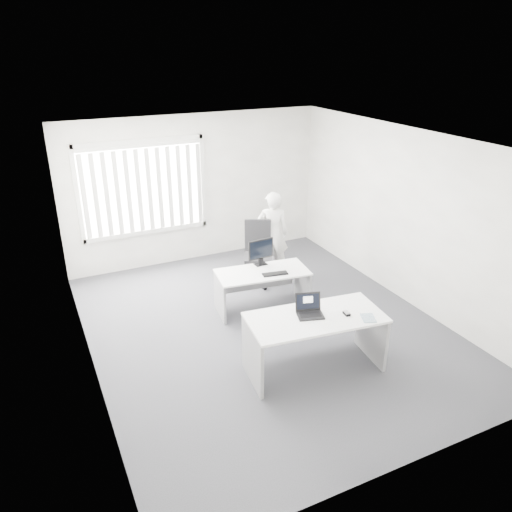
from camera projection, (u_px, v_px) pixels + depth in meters
name	position (u px, v px, depth m)	size (l,w,h in m)	color
ground	(266.00, 328.00, 7.55)	(6.00, 6.00, 0.00)	#4C4C53
wall_back	(196.00, 189.00, 9.48)	(5.00, 0.02, 2.80)	white
wall_front	(415.00, 353.00, 4.51)	(5.00, 0.02, 2.80)	white
wall_left	(81.00, 275.00, 6.01)	(0.02, 6.00, 2.80)	white
wall_right	(406.00, 217.00, 7.99)	(0.02, 6.00, 2.80)	white
ceiling	(267.00, 141.00, 6.44)	(5.00, 6.00, 0.02)	white
window	(143.00, 188.00, 8.99)	(2.32, 0.06, 1.76)	silver
blinds	(144.00, 191.00, 8.95)	(2.20, 0.10, 1.50)	silver
desk_near	(315.00, 331.00, 6.39)	(1.82, 1.02, 0.79)	white
desk_far	(262.00, 282.00, 7.92)	(1.51, 0.85, 0.66)	white
office_chair	(258.00, 263.00, 8.89)	(0.84, 0.84, 1.11)	black
person	(272.00, 234.00, 8.99)	(0.58, 0.38, 1.58)	silver
laptop	(311.00, 307.00, 6.26)	(0.33, 0.29, 0.26)	black
paper_sheet	(341.00, 315.00, 6.34)	(0.27, 0.19, 0.00)	silver
mouse	(347.00, 313.00, 6.33)	(0.06, 0.11, 0.05)	#A8A8AA
booklet	(368.00, 318.00, 6.26)	(0.16, 0.22, 0.01)	silver
keyboard	(275.00, 274.00, 7.74)	(0.40, 0.13, 0.02)	black
monitor	(261.00, 252.00, 8.00)	(0.44, 0.13, 0.44)	black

